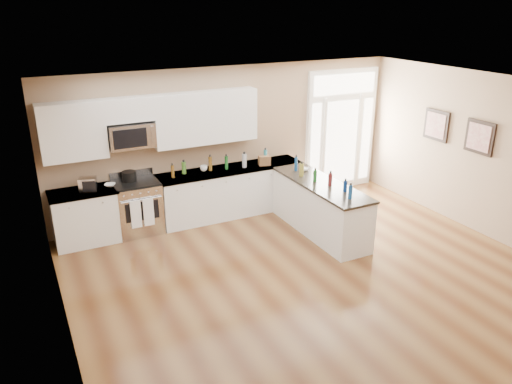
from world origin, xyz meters
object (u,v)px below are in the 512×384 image
stockpot (129,176)px  toaster_oven (88,184)px  peninsula_cabinet (320,209)px  kitchen_range (138,207)px

stockpot → toaster_oven: 0.74m
stockpot → toaster_oven: toaster_oven is taller
peninsula_cabinet → stockpot: (-2.97, 1.56, 0.61)m
peninsula_cabinet → toaster_oven: size_ratio=8.56×
peninsula_cabinet → toaster_oven: toaster_oven is taller
peninsula_cabinet → kitchen_range: 3.24m
peninsula_cabinet → stockpot: bearing=152.3°
peninsula_cabinet → toaster_oven: bearing=159.2°
toaster_oven → peninsula_cabinet: bearing=-2.7°
kitchen_range → stockpot: stockpot is taller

